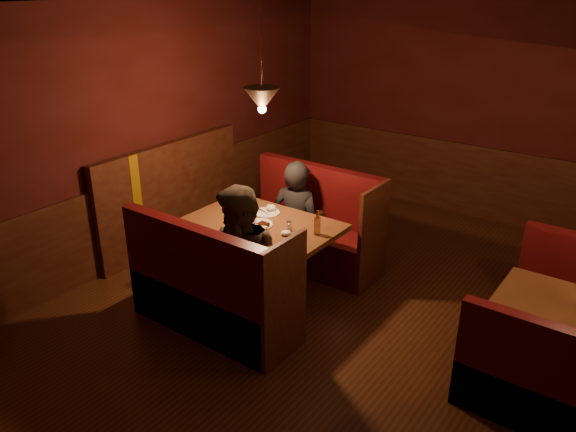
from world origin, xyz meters
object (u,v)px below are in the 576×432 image
Objects in this scene: second_bench_near at (550,394)px; diner_b at (241,241)px; main_bench_far at (313,234)px; diner_a at (297,200)px; second_table at (572,324)px; main_bench_near at (210,297)px; main_table at (266,238)px.

diner_b is at bearing -174.44° from second_bench_near.
main_bench_far is 1.03× the size of diner_a.
second_table is 0.74m from second_bench_near.
second_table is (2.83, -0.45, 0.14)m from main_bench_far.
diner_a is (-0.12, 1.55, 0.45)m from main_bench_near.
diner_b is at bearing -159.99° from second_table.
main_bench_far and main_bench_near have the same top height.
main_table is 0.94× the size of diner_a.
second_table is at bearing 25.46° from diner_b.
main_table is 2.88m from second_table.
main_bench_near is at bearing -111.05° from diner_b.
main_table is 0.64m from diner_b.
diner_b is (0.16, -0.57, 0.24)m from main_table.
second_bench_near is at bearing -22.23° from main_bench_far.
main_bench_far is 0.97× the size of diner_b.
main_table is 1.27× the size of second_table.
main_table is 1.15× the size of second_bench_near.
diner_a is (-2.94, 0.28, 0.31)m from second_table.
second_bench_near is (0.03, -0.71, -0.20)m from second_table.
diner_b is (-2.71, -0.26, 0.56)m from second_bench_near.
second_bench_near reaches higher than second_table.
second_bench_near is at bearing 11.03° from main_bench_near.
main_table is at bearing -91.21° from main_bench_far.
second_table is 0.90× the size of second_bench_near.
main_table is 0.88× the size of diner_b.
main_bench_far is at bearing 88.79° from main_table.
diner_b reaches higher than main_bench_far.
second_bench_near is (2.86, 0.56, -0.06)m from main_bench_near.
main_bench_near reaches higher than main_table.
second_table is at bearing 24.17° from main_bench_near.
diner_a is (-0.12, -0.17, 0.45)m from main_bench_far.
diner_a reaches higher than second_table.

